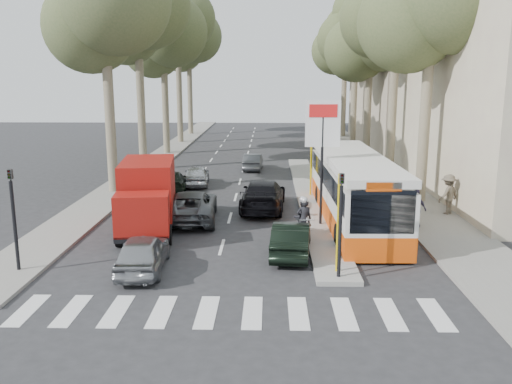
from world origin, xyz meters
TOP-DOWN VIEW (x-y plane):
  - ground at (0.00, 0.00)m, footprint 120.00×120.00m
  - sidewalk_right at (8.60, 25.00)m, footprint 3.20×70.00m
  - median_left at (-8.00, 28.00)m, footprint 2.40×64.00m
  - traffic_island at (3.25, 11.00)m, footprint 1.50×26.00m
  - building_far at (15.50, 34.00)m, footprint 11.00×20.00m
  - billboard at (3.25, 5.00)m, footprint 1.50×12.10m
  - traffic_light_island at (3.25, -1.50)m, footprint 0.16×0.41m
  - traffic_light_left at (-7.60, -1.00)m, footprint 0.16×0.41m
  - tree_l_a at (-7.87, 12.11)m, footprint 7.40×7.20m
  - tree_l_b at (-7.97, 20.11)m, footprint 7.40×7.20m
  - tree_l_c at (-7.77, 28.11)m, footprint 7.40×7.20m
  - tree_l_d at (-7.87, 36.11)m, footprint 7.40×7.20m
  - tree_l_e at (-7.97, 44.11)m, footprint 7.40×7.20m
  - tree_r_c at (9.03, 26.11)m, footprint 7.40×7.20m
  - tree_r_d at (9.13, 34.11)m, footprint 7.40×7.20m
  - tree_r_e at (9.23, 42.11)m, footprint 7.40×7.20m
  - silver_hatchback at (-3.38, -0.70)m, footprint 1.74×3.89m
  - dark_hatchback at (1.80, 1.13)m, footprint 1.70×4.00m
  - queue_car_a at (-2.68, 6.00)m, footprint 2.67×5.18m
  - queue_car_b at (0.66, 8.15)m, footprint 2.40×5.30m
  - queue_car_c at (-3.50, 14.28)m, footprint 1.76×3.77m
  - queue_car_d at (-0.21, 20.03)m, footprint 1.39×3.58m
  - queue_car_e at (-4.71, 12.48)m, footprint 2.13×4.21m
  - red_truck at (-4.27, 4.16)m, footprint 2.83×5.88m
  - city_bus at (4.80, 5.87)m, footprint 2.81×11.89m
  - motorcycle at (2.37, 3.23)m, footprint 0.85×2.13m
  - pedestrian_near at (7.38, 4.73)m, footprint 1.02×1.05m
  - pedestrian_far at (9.51, 7.09)m, footprint 1.32×1.18m

SIDE VIEW (x-z plane):
  - ground at x=0.00m, z-range 0.00..0.00m
  - sidewalk_right at x=8.60m, z-range 0.00..0.12m
  - median_left at x=-8.00m, z-range 0.00..0.12m
  - traffic_island at x=3.25m, z-range 0.00..0.16m
  - queue_car_d at x=-0.21m, z-range 0.00..1.16m
  - queue_car_e at x=-4.71m, z-range 0.00..1.17m
  - queue_car_c at x=-3.50m, z-range 0.00..1.25m
  - dark_hatchback at x=1.80m, z-range 0.00..1.28m
  - silver_hatchback at x=-3.38m, z-range 0.00..1.30m
  - queue_car_a at x=-2.68m, z-range 0.00..1.40m
  - queue_car_b at x=0.66m, z-range 0.00..1.51m
  - motorcycle at x=2.37m, z-range -0.08..1.73m
  - pedestrian_near at x=7.38m, z-range 0.12..1.79m
  - pedestrian_far at x=9.51m, z-range 0.12..2.03m
  - red_truck at x=-4.27m, z-range 0.09..3.10m
  - city_bus at x=4.80m, z-range 0.08..3.20m
  - traffic_light_island at x=3.25m, z-range 0.69..4.29m
  - traffic_light_left at x=-7.60m, z-range 0.69..4.29m
  - billboard at x=3.25m, z-range 0.90..6.50m
  - building_far at x=15.50m, z-range 0.00..16.00m
  - tree_r_c at x=9.03m, z-range 3.03..16.35m
  - tree_l_c at x=-7.77m, z-range 3.18..16.89m
  - tree_l_a at x=-7.87m, z-range 3.33..17.43m
  - tree_r_e at x=9.23m, z-range 3.33..17.43m
  - tree_l_e at x=-7.97m, z-range 3.48..17.97m
  - tree_l_b at x=-7.97m, z-range 3.63..18.51m
  - tree_r_d at x=9.13m, z-range 3.63..18.51m
  - tree_l_d at x=-7.87m, z-range 3.93..19.59m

